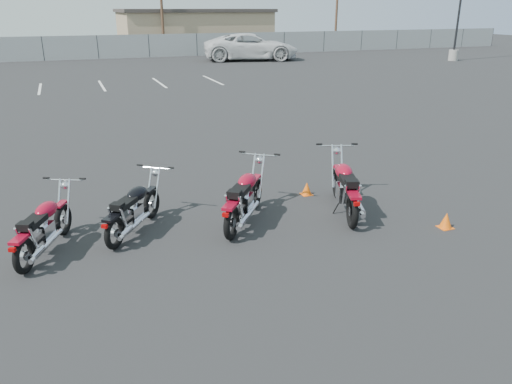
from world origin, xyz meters
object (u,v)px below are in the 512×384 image
object	(u,v)px
motorcycle_rear_red	(345,188)
motorcycle_second_black	(134,209)
motorcycle_front_red	(44,227)
motorcycle_third_red	(245,198)
white_van	(251,39)

from	to	relation	value
motorcycle_rear_red	motorcycle_second_black	bearing A→B (deg)	172.86
motorcycle_front_red	motorcycle_third_red	distance (m)	3.48
white_van	motorcycle_second_black	bearing A→B (deg)	169.22
motorcycle_front_red	motorcycle_second_black	bearing A→B (deg)	10.76
motorcycle_rear_red	white_van	distance (m)	30.54
motorcycle_front_red	white_van	distance (m)	32.37
motorcycle_front_red	motorcycle_second_black	distance (m)	1.51
motorcycle_front_red	motorcycle_third_red	bearing A→B (deg)	-0.26
white_van	motorcycle_front_red	bearing A→B (deg)	167.02
motorcycle_second_black	white_van	size ratio (longest dim) A/B	0.22
motorcycle_second_black	motorcycle_third_red	size ratio (longest dim) A/B	0.90
motorcycle_rear_red	white_van	world-z (taller)	white_van
motorcycle_front_red	white_van	xyz separation A→B (m)	(14.36, 28.99, 1.13)
motorcycle_third_red	motorcycle_second_black	bearing A→B (deg)	171.51
motorcycle_second_black	white_van	distance (m)	31.48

